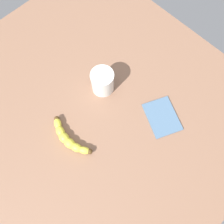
# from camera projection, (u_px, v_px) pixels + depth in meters

# --- Properties ---
(wooden_tabletop) EXTENTS (1.20, 1.20, 0.03)m
(wooden_tabletop) POSITION_uv_depth(u_px,v_px,m) (85.00, 113.00, 0.87)
(wooden_tabletop) COLOR #855F48
(wooden_tabletop) RESTS_ON ground
(banana) EXTENTS (0.20, 0.06, 0.03)m
(banana) POSITION_uv_depth(u_px,v_px,m) (68.00, 139.00, 0.80)
(banana) COLOR yellow
(banana) RESTS_ON wooden_tabletop
(smoothie_glass) EXTENTS (0.09, 0.09, 0.10)m
(smoothie_glass) POSITION_uv_depth(u_px,v_px,m) (103.00, 82.00, 0.84)
(smoothie_glass) COLOR silver
(smoothie_glass) RESTS_ON wooden_tabletop
(folded_napkin) EXTENTS (0.18, 0.16, 0.01)m
(folded_napkin) POSITION_uv_depth(u_px,v_px,m) (162.00, 117.00, 0.84)
(folded_napkin) COLOR slate
(folded_napkin) RESTS_ON wooden_tabletop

